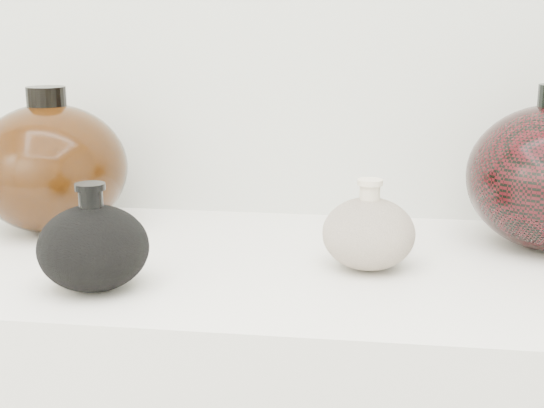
# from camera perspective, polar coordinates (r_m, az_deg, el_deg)

# --- Properties ---
(black_gourd_vase) EXTENTS (0.14, 0.14, 0.13)m
(black_gourd_vase) POSITION_cam_1_polar(r_m,az_deg,el_deg) (0.92, -13.30, -3.16)
(black_gourd_vase) COLOR black
(black_gourd_vase) RESTS_ON display_counter
(cream_gourd_vase) EXTENTS (0.14, 0.14, 0.12)m
(cream_gourd_vase) POSITION_cam_1_polar(r_m,az_deg,el_deg) (0.98, 7.28, -2.17)
(cream_gourd_vase) COLOR #B9A78C
(cream_gourd_vase) RESTS_ON display_counter
(left_round_pot) EXTENTS (0.26, 0.26, 0.22)m
(left_round_pot) POSITION_cam_1_polar(r_m,az_deg,el_deg) (1.18, -16.30, 2.66)
(left_round_pot) COLOR black
(left_round_pot) RESTS_ON display_counter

